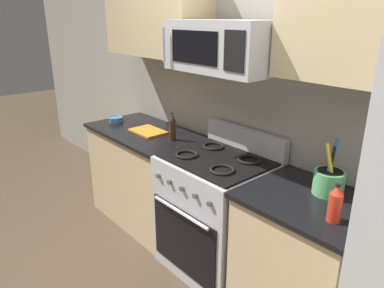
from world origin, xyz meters
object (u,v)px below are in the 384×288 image
Objects in this scene: range_oven at (216,213)px; bottle_hot_sauce at (335,204)px; microwave at (224,46)px; cutting_board at (148,131)px; prep_bowl at (116,119)px; utensil_crock at (329,181)px; bottle_soy at (172,127)px.

bottle_hot_sauce reaches higher than range_oven.
range_oven is at bearing 172.41° from bottle_hot_sauce.
microwave is at bearing 90.02° from range_oven.
bottle_hot_sauce is at bearing -3.82° from cutting_board.
cutting_board is at bearing -179.63° from range_oven.
microwave is 1.18m from cutting_board.
microwave reaches higher than prep_bowl.
utensil_crock is at bearing 124.65° from bottle_hot_sauce.
cutting_board is at bearing -177.78° from microwave.
prep_bowl is (-2.32, 0.07, -0.07)m from bottle_hot_sauce.
cutting_board is 2.31× the size of prep_bowl.
cutting_board is at bearing 6.67° from prep_bowl.
prep_bowl is at bearing -177.42° from range_oven.
bottle_hot_sauce is 0.90× the size of bottle_soy.
prep_bowl reaches higher than cutting_board.
utensil_crock is 2.15m from prep_bowl.
bottle_soy is 0.79m from prep_bowl.
bottle_soy reaches higher than cutting_board.
bottle_hot_sauce is at bearing -1.68° from prep_bowl.
bottle_hot_sauce is at bearing -55.35° from utensil_crock.
utensil_crock is 0.31m from bottle_hot_sauce.
bottle_soy is (-1.36, -0.09, 0.03)m from utensil_crock.
bottle_hot_sauce is (1.85, -0.12, 0.09)m from cutting_board.
prep_bowl is (-0.78, -0.09, -0.08)m from bottle_soy.
cutting_board is at bearing -175.50° from utensil_crock.
utensil_crock reaches higher than prep_bowl.
microwave reaches higher than utensil_crock.
bottle_soy is (-0.57, 0.00, -0.69)m from microwave.
cutting_board is at bearing -173.11° from bottle_soy.
microwave is 1.56m from prep_bowl.
microwave reaches higher than bottle_soy.
range_oven is 1.40× the size of microwave.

